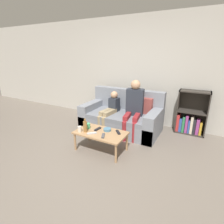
{
  "coord_description": "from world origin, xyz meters",
  "views": [
    {
      "loc": [
        1.65,
        -1.91,
        1.75
      ],
      "look_at": [
        0.05,
        1.05,
        0.6
      ],
      "focal_mm": 28.0,
      "sensor_mm": 36.0,
      "label": 1
    }
  ],
  "objects_px": {
    "bookshelf": "(190,118)",
    "tv_remote_3": "(92,133)",
    "tv_remote_2": "(118,132)",
    "person_adult": "(134,104)",
    "cup_far": "(88,126)",
    "cup_near": "(80,129)",
    "tv_remote_0": "(103,136)",
    "snack_bowl": "(107,130)",
    "tv_remote_1": "(98,129)",
    "coffee_table": "(101,134)",
    "person_child": "(110,109)",
    "couch": "(122,117)",
    "bottle": "(85,126)"
  },
  "relations": [
    {
      "from": "bookshelf",
      "to": "tv_remote_3",
      "type": "height_order",
      "value": "bookshelf"
    },
    {
      "from": "bookshelf",
      "to": "tv_remote_2",
      "type": "height_order",
      "value": "bookshelf"
    },
    {
      "from": "person_adult",
      "to": "cup_far",
      "type": "bearing_deg",
      "value": -130.82
    },
    {
      "from": "cup_near",
      "to": "tv_remote_0",
      "type": "xyz_separation_m",
      "value": [
        0.48,
        0.04,
        -0.04
      ]
    },
    {
      "from": "cup_near",
      "to": "tv_remote_2",
      "type": "distance_m",
      "value": 0.71
    },
    {
      "from": "bookshelf",
      "to": "snack_bowl",
      "type": "height_order",
      "value": "bookshelf"
    },
    {
      "from": "tv_remote_2",
      "to": "cup_far",
      "type": "bearing_deg",
      "value": 146.8
    },
    {
      "from": "tv_remote_1",
      "to": "tv_remote_3",
      "type": "distance_m",
      "value": 0.21
    },
    {
      "from": "coffee_table",
      "to": "tv_remote_3",
      "type": "distance_m",
      "value": 0.18
    },
    {
      "from": "cup_near",
      "to": "tv_remote_3",
      "type": "height_order",
      "value": "cup_near"
    },
    {
      "from": "person_child",
      "to": "snack_bowl",
      "type": "relative_size",
      "value": 6.33
    },
    {
      "from": "person_adult",
      "to": "tv_remote_0",
      "type": "relative_size",
      "value": 6.9
    },
    {
      "from": "cup_far",
      "to": "tv_remote_3",
      "type": "bearing_deg",
      "value": -40.26
    },
    {
      "from": "cup_near",
      "to": "snack_bowl",
      "type": "bearing_deg",
      "value": 32.98
    },
    {
      "from": "couch",
      "to": "snack_bowl",
      "type": "distance_m",
      "value": 0.97
    },
    {
      "from": "cup_near",
      "to": "bookshelf",
      "type": "bearing_deg",
      "value": 45.79
    },
    {
      "from": "cup_near",
      "to": "couch",
      "type": "bearing_deg",
      "value": 76.99
    },
    {
      "from": "cup_far",
      "to": "tv_remote_0",
      "type": "xyz_separation_m",
      "value": [
        0.44,
        -0.16,
        -0.04
      ]
    },
    {
      "from": "tv_remote_0",
      "to": "tv_remote_3",
      "type": "bearing_deg",
      "value": 158.75
    },
    {
      "from": "tv_remote_3",
      "to": "cup_near",
      "type": "bearing_deg",
      "value": -128.78
    },
    {
      "from": "tv_remote_0",
      "to": "tv_remote_2",
      "type": "xyz_separation_m",
      "value": [
        0.17,
        0.25,
        0.0
      ]
    },
    {
      "from": "cup_far",
      "to": "tv_remote_0",
      "type": "relative_size",
      "value": 0.57
    },
    {
      "from": "bookshelf",
      "to": "tv_remote_1",
      "type": "bearing_deg",
      "value": -133.94
    },
    {
      "from": "snack_bowl",
      "to": "tv_remote_3",
      "type": "bearing_deg",
      "value": -125.46
    },
    {
      "from": "couch",
      "to": "coffee_table",
      "type": "xyz_separation_m",
      "value": [
        0.07,
        -1.06,
        0.04
      ]
    },
    {
      "from": "tv_remote_0",
      "to": "snack_bowl",
      "type": "distance_m",
      "value": 0.24
    },
    {
      "from": "couch",
      "to": "person_child",
      "type": "xyz_separation_m",
      "value": [
        -0.23,
        -0.17,
        0.22
      ]
    },
    {
      "from": "cup_far",
      "to": "tv_remote_3",
      "type": "xyz_separation_m",
      "value": [
        0.21,
        -0.17,
        -0.04
      ]
    },
    {
      "from": "bookshelf",
      "to": "coffee_table",
      "type": "relative_size",
      "value": 1.05
    },
    {
      "from": "person_child",
      "to": "snack_bowl",
      "type": "xyz_separation_m",
      "value": [
        0.37,
        -0.79,
        -0.12
      ]
    },
    {
      "from": "person_adult",
      "to": "tv_remote_3",
      "type": "relative_size",
      "value": 7.81
    },
    {
      "from": "tv_remote_2",
      "to": "tv_remote_3",
      "type": "bearing_deg",
      "value": 172.08
    },
    {
      "from": "cup_near",
      "to": "bottle",
      "type": "relative_size",
      "value": 0.41
    },
    {
      "from": "person_child",
      "to": "tv_remote_1",
      "type": "xyz_separation_m",
      "value": [
        0.19,
        -0.83,
        -0.13
      ]
    },
    {
      "from": "coffee_table",
      "to": "snack_bowl",
      "type": "bearing_deg",
      "value": 56.79
    },
    {
      "from": "cup_far",
      "to": "person_child",
      "type": "bearing_deg",
      "value": 89.07
    },
    {
      "from": "coffee_table",
      "to": "cup_near",
      "type": "relative_size",
      "value": 9.08
    },
    {
      "from": "cup_near",
      "to": "tv_remote_0",
      "type": "height_order",
      "value": "cup_near"
    },
    {
      "from": "bottle",
      "to": "bookshelf",
      "type": "bearing_deg",
      "value": 46.72
    },
    {
      "from": "tv_remote_1",
      "to": "coffee_table",
      "type": "bearing_deg",
      "value": -28.3
    },
    {
      "from": "bookshelf",
      "to": "tv_remote_3",
      "type": "xyz_separation_m",
      "value": [
        -1.48,
        -1.75,
        0.02
      ]
    },
    {
      "from": "bookshelf",
      "to": "person_adult",
      "type": "relative_size",
      "value": 0.82
    },
    {
      "from": "cup_far",
      "to": "snack_bowl",
      "type": "bearing_deg",
      "value": 10.84
    },
    {
      "from": "tv_remote_1",
      "to": "snack_bowl",
      "type": "relative_size",
      "value": 1.21
    },
    {
      "from": "tv_remote_0",
      "to": "snack_bowl",
      "type": "relative_size",
      "value": 1.22
    },
    {
      "from": "person_child",
      "to": "cup_far",
      "type": "distance_m",
      "value": 0.86
    },
    {
      "from": "cup_far",
      "to": "bottle",
      "type": "distance_m",
      "value": 0.18
    },
    {
      "from": "person_adult",
      "to": "snack_bowl",
      "type": "relative_size",
      "value": 8.43
    },
    {
      "from": "tv_remote_0",
      "to": "snack_bowl",
      "type": "height_order",
      "value": "snack_bowl"
    },
    {
      "from": "coffee_table",
      "to": "tv_remote_2",
      "type": "xyz_separation_m",
      "value": [
        0.29,
        0.13,
        0.05
      ]
    }
  ]
}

